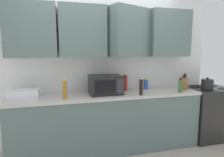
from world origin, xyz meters
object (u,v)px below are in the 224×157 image
Objects in this scene: bottle_amber_vinegar at (65,90)px; bottle_soy_dark at (141,87)px; stove_range at (207,112)px; bottle_green_oil at (180,86)px; microwave at (106,85)px; bottle_red_sauce at (125,83)px; dish_rack at (24,94)px; kettle at (207,84)px; knife_block at (184,83)px; bottle_blue_cleaner at (146,84)px.

bottle_soy_dark is (1.09, -0.05, -0.00)m from bottle_amber_vinegar.
bottle_green_oil is (-0.72, -0.19, 0.55)m from stove_range.
bottle_soy_dark is (0.49, -0.20, -0.02)m from microwave.
dish_rack is at bearing -174.23° from bottle_red_sauce.
bottle_red_sauce is at bearing 5.77° from dish_rack.
dish_rack is 1.70× the size of bottle_green_oil.
kettle is 0.38m from knife_block.
bottle_red_sauce is 1.40× the size of bottle_blue_cleaner.
kettle is (-0.17, -0.14, 0.54)m from stove_range.
bottle_amber_vinegar is (-0.97, -0.33, 0.01)m from bottle_red_sauce.
stove_range is at bearing -0.38° from dish_rack.
kettle is 1.70m from microwave.
bottle_green_oil is at bearing -136.88° from knife_block.
kettle is at bearing -4.82° from microwave.
microwave is 1.81× the size of bottle_amber_vinegar.
bottle_amber_vinegar is (-0.60, -0.16, -0.01)m from microwave.
bottle_soy_dark reaches higher than bottle_blue_cleaner.
bottle_soy_dark reaches higher than stove_range.
bottle_red_sauce reaches higher than bottle_blue_cleaner.
stove_range is 3.49× the size of bottle_soy_dark.
microwave is (-1.70, 0.14, 0.05)m from kettle.
knife_block is at bearing -11.28° from bottle_red_sauce.
knife_block is 0.99m from bottle_red_sauce.
knife_block is 1.23× the size of bottle_green_oil.
stove_range is 1.26m from bottle_blue_cleaner.
dish_rack is 1.89m from bottle_blue_cleaner.
bottle_green_oil is (1.75, -0.04, -0.02)m from bottle_amber_vinegar.
dish_rack is at bearing 172.24° from bottle_soy_dark.
kettle is 0.80× the size of bottle_red_sauce.
knife_block reaches higher than bottle_red_sauce.
knife_block is 0.86m from bottle_soy_dark.
microwave is 0.62m from bottle_amber_vinegar.
bottle_blue_cleaner is at bearing 56.87° from bottle_soy_dark.
dish_rack is (-3.00, 0.02, 0.51)m from stove_range.
dish_rack is at bearing 179.15° from microwave.
knife_block reaches higher than stove_range.
bottle_amber_vinegar reaches higher than bottle_blue_cleaner.
kettle is 0.76× the size of bottle_soy_dark.
microwave is 1.75× the size of knife_block.
kettle is at bearing -13.19° from bottle_red_sauce.
stove_range is 1.51m from bottle_soy_dark.
bottle_red_sauce is at bearing 154.96° from bottle_green_oil.
knife_block is 1.10× the size of bottle_red_sauce.
bottle_red_sauce is (-1.50, 0.17, 0.57)m from stove_range.
bottle_blue_cleaner is (-0.59, 0.22, -0.02)m from knife_block.
bottle_green_oil is (0.78, -0.37, -0.02)m from bottle_red_sauce.
bottle_blue_cleaner is (1.35, 0.35, -0.04)m from bottle_amber_vinegar.
bottle_red_sauce is at bearing 173.47° from stove_range.
stove_range is at bearing -6.53° from bottle_red_sauce.
bottle_amber_vinegar is (-2.30, -0.01, 0.03)m from kettle.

